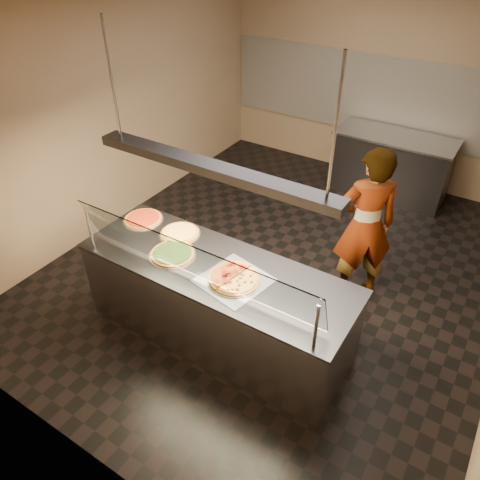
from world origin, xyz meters
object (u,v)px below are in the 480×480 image
Objects in this scene: serving_counter at (217,303)px; heat_lamp_housing at (212,168)px; pizza_cheese at (180,233)px; half_pizza_sausage at (244,283)px; worker at (365,226)px; perforated_tray at (234,280)px; half_pizza_pepperoni at (224,273)px; prep_table at (391,165)px; pizza_spatula at (170,235)px; sneeze_guard at (192,261)px; pizza_spinach at (173,254)px; pizza_tomato at (143,219)px.

heat_lamp_housing reaches higher than serving_counter.
half_pizza_sausage is at bearing -17.88° from pizza_cheese.
perforated_tray is at bearing 28.88° from worker.
serving_counter is 0.81m from pizza_cheese.
half_pizza_pepperoni is 1.71m from worker.
heat_lamp_housing is (0.00, 0.00, 1.48)m from serving_counter.
worker is (0.43, -2.46, 0.44)m from prep_table.
sneeze_guard is at bearing -35.99° from pizza_spatula.
perforated_tray is 1.66m from worker.
serving_counter is 0.83m from pizza_spatula.
sneeze_guard is at bearing -144.19° from half_pizza_sausage.
pizza_cheese is at bearing 136.55° from sneeze_guard.
pizza_cheese is at bearing 0.87° from worker.
prep_table is at bearing 73.08° from pizza_spatula.
half_pizza_sausage reaches higher than pizza_spatula.
half_pizza_pepperoni is at bearing -22.48° from pizza_cheese.
pizza_cheese is 1.58× the size of pizza_spatula.
pizza_spinach is 1.08× the size of pizza_tomato.
pizza_spatula is at bearing 168.38° from half_pizza_sausage.
pizza_tomato is at bearing 168.10° from heat_lamp_housing.
pizza_tomato is (-1.26, 0.31, -0.02)m from half_pizza_pepperoni.
heat_lamp_housing is at bearing -11.90° from pizza_tomato.
sneeze_guard reaches higher than pizza_spinach.
half_pizza_sausage is at bearing 32.54° from worker.
serving_counter is at bearing 9.92° from pizza_spinach.
pizza_spinach reaches higher than pizza_tomato.
pizza_cheese is (-0.16, 0.32, -0.00)m from pizza_spinach.
serving_counter is 5.47× the size of half_pizza_sausage.
half_pizza_sausage is 1.09× the size of pizza_spinach.
pizza_cheese is 0.23× the size of worker.
half_pizza_sausage is 1.62m from worker.
prep_table is (0.50, 3.90, 0.00)m from serving_counter.
heat_lamp_housing is (0.45, 0.08, 1.00)m from pizza_spinach.
pizza_spinach reaches higher than perforated_tray.
prep_table is 0.75× the size of heat_lamp_housing.
perforated_tray is at bearing -12.88° from pizza_spatula.
pizza_spatula reaches higher than pizza_tomato.
serving_counter is 0.62m from half_pizza_sausage.
half_pizza_pepperoni reaches higher than half_pizza_sausage.
pizza_tomato is (-1.48, 0.31, -0.01)m from half_pizza_sausage.
pizza_tomato is at bearing -113.66° from prep_table.
prep_table is at bearing 83.34° from sneeze_guard.
pizza_spatula is at bearing 133.79° from pizza_spinach.
half_pizza_pepperoni is at bearing 61.72° from sneeze_guard.
worker reaches higher than pizza_spinach.
worker is at bearing 66.03° from perforated_tray.
serving_counter is at bearing 152.08° from half_pizza_pepperoni.
pizza_tomato is (-1.11, 0.23, 0.48)m from serving_counter.
pizza_cheese is 0.50m from pizza_tomato.
pizza_cheese is at bearing 158.86° from heat_lamp_housing.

